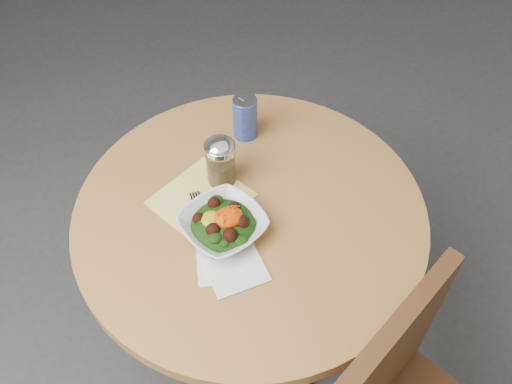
{
  "coord_description": "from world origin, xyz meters",
  "views": [
    {
      "loc": [
        -0.44,
        -0.77,
        1.89
      ],
      "look_at": [
        0.02,
        0.0,
        0.81
      ],
      "focal_mm": 40.0,
      "sensor_mm": 36.0,
      "label": 1
    }
  ],
  "objects": [
    {
      "name": "spice_shaker",
      "position": [
        -0.01,
        0.13,
        0.82
      ],
      "size": [
        0.08,
        0.08,
        0.14
      ],
      "color": "silver",
      "rests_on": "table"
    },
    {
      "name": "paper_napkins",
      "position": [
        -0.12,
        -0.11,
        0.75
      ],
      "size": [
        0.18,
        0.19,
        0.0
      ],
      "color": "white",
      "rests_on": "table"
    },
    {
      "name": "fork",
      "position": [
        -0.12,
        0.03,
        0.76
      ],
      "size": [
        0.07,
        0.21,
        0.0
      ],
      "color": "black",
      "rests_on": "table"
    },
    {
      "name": "cloth_napkin",
      "position": [
        -0.09,
        0.1,
        0.75
      ],
      "size": [
        0.27,
        0.26,
        0.0
      ],
      "primitive_type": "cube",
      "rotation": [
        0.0,
        0.0,
        0.3
      ],
      "color": "yellow",
      "rests_on": "table"
    },
    {
      "name": "ground",
      "position": [
        0.0,
        0.0,
        0.0
      ],
      "size": [
        6.0,
        6.0,
        0.0
      ],
      "primitive_type": "plane",
      "color": "#313234",
      "rests_on": "ground"
    },
    {
      "name": "salad_bowl",
      "position": [
        -0.09,
        -0.02,
        0.78
      ],
      "size": [
        0.23,
        0.23,
        0.07
      ],
      "color": "silver",
      "rests_on": "table"
    },
    {
      "name": "beverage_can",
      "position": [
        0.13,
        0.25,
        0.81
      ],
      "size": [
        0.07,
        0.07,
        0.13
      ],
      "color": "navy",
      "rests_on": "table"
    },
    {
      "name": "table",
      "position": [
        0.0,
        0.0,
        0.55
      ],
      "size": [
        0.9,
        0.9,
        0.75
      ],
      "color": "black",
      "rests_on": "ground"
    }
  ]
}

